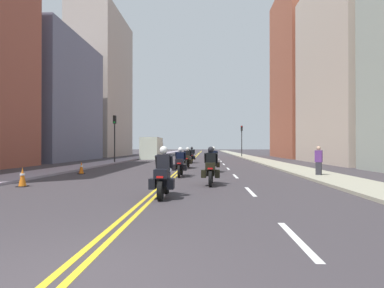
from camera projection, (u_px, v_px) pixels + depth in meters
ground_plane at (195, 157)px, 51.77m from camera, size 264.00×264.00×0.00m
sidewalk_left at (146, 156)px, 52.13m from camera, size 2.50×144.00×0.12m
sidewalk_right at (245, 156)px, 51.41m from camera, size 2.50×144.00×0.12m
centreline_yellow_inner at (195, 157)px, 51.77m from camera, size 0.12×132.00×0.01m
centreline_yellow_outer at (196, 157)px, 51.76m from camera, size 0.12×132.00×0.01m
lane_dashes_white at (222, 163)px, 32.63m from camera, size 0.14×56.40×0.01m
building_left_1 at (45, 100)px, 37.69m from camera, size 9.03×14.67×14.24m
building_right_1 at (361, 68)px, 31.68m from camera, size 8.78×14.57×18.65m
building_left_2 at (102, 86)px, 55.03m from camera, size 6.84×15.84×24.01m
building_right_2 at (301, 74)px, 47.73m from camera, size 6.50×14.48×24.89m
motorcycle_0 at (163, 177)px, 10.28m from camera, size 0.76×2.08×1.65m
motorcycle_1 at (211, 169)px, 13.61m from camera, size 0.78×2.14×1.63m
motorcycle_2 at (180, 164)px, 17.47m from camera, size 0.76×2.27×1.60m
motorcycle_3 at (213, 162)px, 20.56m from camera, size 0.77×2.08×1.63m
motorcycle_4 at (187, 159)px, 24.18m from camera, size 0.78×2.29×1.58m
motorcycle_5 at (211, 158)px, 27.84m from camera, size 0.76×2.14×1.56m
motorcycle_6 at (192, 156)px, 31.94m from camera, size 0.77×2.13×1.61m
traffic_cone_0 at (22, 177)px, 13.07m from camera, size 0.37×0.37×0.80m
traffic_cone_1 at (81, 168)px, 19.18m from camera, size 0.35×0.35×0.74m
traffic_cone_2 at (81, 168)px, 19.35m from camera, size 0.32×0.32×0.72m
traffic_light_near at (115, 130)px, 31.43m from camera, size 0.28×0.38×4.66m
traffic_light_far at (242, 135)px, 49.10m from camera, size 0.28×0.38×4.80m
pedestrian_0 at (319, 161)px, 17.15m from camera, size 0.42×0.38×1.66m
parked_truck at (152, 149)px, 42.70m from camera, size 2.20×6.50×2.80m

